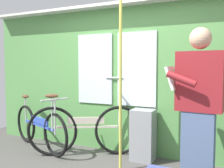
% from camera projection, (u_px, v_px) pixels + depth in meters
% --- Properties ---
extents(train_door_wall, '(5.08, 0.28, 2.26)m').
position_uv_depth(train_door_wall, '(128.00, 76.00, 3.78)').
color(train_door_wall, '#56934C').
rests_on(train_door_wall, ground_plane).
extents(bicycle_near_door, '(1.55, 0.86, 0.95)m').
position_uv_depth(bicycle_near_door, '(85.00, 129.00, 3.71)').
color(bicycle_near_door, black).
rests_on(bicycle_near_door, ground_plane).
extents(bicycle_leaning_behind, '(1.54, 0.72, 0.86)m').
position_uv_depth(bicycle_leaning_behind, '(39.00, 127.00, 4.01)').
color(bicycle_leaning_behind, black).
rests_on(bicycle_leaning_behind, ground_plane).
extents(passenger_reading_newspaper, '(0.59, 0.52, 1.74)m').
position_uv_depth(passenger_reading_newspaper, '(198.00, 105.00, 2.66)').
color(passenger_reading_newspaper, slate).
rests_on(passenger_reading_newspaper, ground_plane).
extents(trash_bin_by_wall, '(0.32, 0.28, 0.72)m').
position_uv_depth(trash_bin_by_wall, '(143.00, 135.00, 3.51)').
color(trash_bin_by_wall, gray).
rests_on(trash_bin_by_wall, ground_plane).
extents(handrail_pole, '(0.04, 0.04, 2.22)m').
position_uv_depth(handrail_pole, '(120.00, 84.00, 3.08)').
color(handrail_pole, '#C6C14C').
rests_on(handrail_pole, ground_plane).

